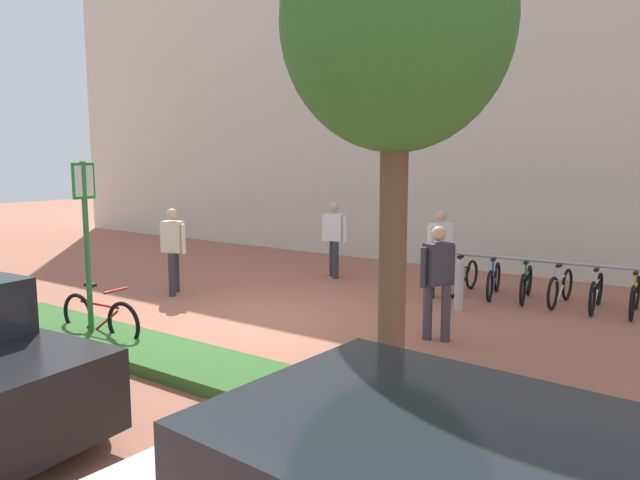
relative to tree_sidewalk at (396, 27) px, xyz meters
The scene contains 12 objects.
ground_plane 5.77m from the tree_sidewalk, 149.76° to the left, with size 60.00×60.00×0.00m, color #9E5B47.
building_facade 9.91m from the tree_sidewalk, 111.66° to the left, with size 28.00×1.20×10.00m, color beige.
planter_strip 5.34m from the tree_sidewalk, behind, with size 7.00×1.10×0.16m, color #336028.
tree_sidewalk is the anchor object (origin of this frame).
parking_sign_post 5.39m from the tree_sidewalk, behind, with size 0.08×0.36×2.66m.
bike_at_sign 6.01m from the tree_sidewalk, behind, with size 1.68×0.42×0.86m.
bike_rack_cluster 7.08m from the tree_sidewalk, 90.50° to the left, with size 3.75×1.64×0.83m.
bollard_steel 5.94m from the tree_sidewalk, 103.60° to the left, with size 0.16×0.16×0.90m, color #ADADB2.
person_shirt_blue 6.35m from the tree_sidewalk, 108.65° to the left, with size 0.44×0.56×1.72m.
person_shirt_white 7.44m from the tree_sidewalk, 157.31° to the left, with size 0.60×0.44×1.72m.
person_suited_navy 4.13m from the tree_sidewalk, 104.61° to the left, with size 0.41×0.55×1.72m.
person_casual_tan 8.02m from the tree_sidewalk, 128.14° to the left, with size 0.60×0.35×1.72m.
Camera 1 is at (6.41, -7.35, 2.70)m, focal length 33.29 mm.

